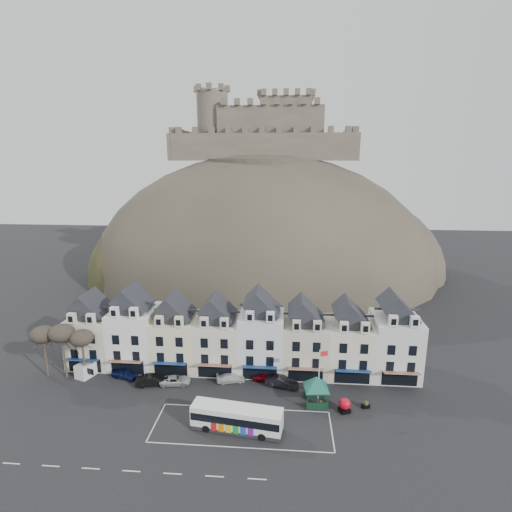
{
  "coord_description": "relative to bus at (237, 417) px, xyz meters",
  "views": [
    {
      "loc": [
        7.19,
        -41.71,
        32.38
      ],
      "look_at": [
        1.85,
        24.0,
        16.35
      ],
      "focal_mm": 28.0,
      "sensor_mm": 36.0,
      "label": 1
    }
  ],
  "objects": [
    {
      "name": "ground",
      "position": [
        -1.4,
        -0.54,
        -1.75
      ],
      "size": [
        300.0,
        300.0,
        0.0
      ],
      "primitive_type": "plane",
      "color": "black",
      "rests_on": "ground"
    },
    {
      "name": "coach_bay_markings",
      "position": [
        0.6,
        0.71,
        -1.75
      ],
      "size": [
        22.0,
        7.5,
        0.01
      ],
      "primitive_type": "cube",
      "color": "silver",
      "rests_on": "ground"
    },
    {
      "name": "townhouse_terrace",
      "position": [
        -1.26,
        15.43,
        3.55
      ],
      "size": [
        54.4,
        9.35,
        11.8
      ],
      "color": "beige",
      "rests_on": "ground"
    },
    {
      "name": "castle_hill",
      "position": [
        -0.15,
        68.41,
        -1.64
      ],
      "size": [
        100.0,
        76.0,
        68.0
      ],
      "color": "#3B362D",
      "rests_on": "ground"
    },
    {
      "name": "castle",
      "position": [
        -0.89,
        75.4,
        38.45
      ],
      "size": [
        50.2,
        22.2,
        22.0
      ],
      "color": "brown",
      "rests_on": "ground"
    },
    {
      "name": "tree_left_far",
      "position": [
        -30.4,
        9.96,
        5.15
      ],
      "size": [
        3.61,
        3.61,
        8.24
      ],
      "color": "#3D3126",
      "rests_on": "ground"
    },
    {
      "name": "tree_left_mid",
      "position": [
        -27.4,
        9.96,
        5.5
      ],
      "size": [
        3.78,
        3.78,
        8.64
      ],
      "color": "#3D3126",
      "rests_on": "ground"
    },
    {
      "name": "tree_left_near",
      "position": [
        -24.4,
        9.96,
        4.81
      ],
      "size": [
        3.43,
        3.43,
        7.84
      ],
      "color": "#3D3126",
      "rests_on": "ground"
    },
    {
      "name": "bus",
      "position": [
        0.0,
        0.0,
        0.0
      ],
      "size": [
        11.44,
        4.1,
        3.16
      ],
      "rotation": [
        0.0,
        0.0,
        -0.14
      ],
      "color": "#262628",
      "rests_on": "ground"
    },
    {
      "name": "bus_shelter",
      "position": [
        9.99,
        6.22,
        1.45
      ],
      "size": [
        6.45,
        6.45,
        4.12
      ],
      "rotation": [
        0.0,
        0.0,
        0.1
      ],
      "color": "black",
      "rests_on": "ground"
    },
    {
      "name": "red_buoy",
      "position": [
        13.66,
        4.8,
        -0.75
      ],
      "size": [
        1.67,
        1.67,
        1.94
      ],
      "rotation": [
        0.0,
        0.0,
        0.35
      ],
      "color": "black",
      "rests_on": "ground"
    },
    {
      "name": "flagpole",
      "position": [
        10.37,
        6.23,
        2.85
      ],
      "size": [
        1.13,
        0.36,
        8.05
      ],
      "rotation": [
        0.0,
        0.0,
        0.26
      ],
      "color": "silver",
      "rests_on": "ground"
    },
    {
      "name": "white_van",
      "position": [
        -24.3,
        11.46,
        -0.68
      ],
      "size": [
        3.45,
        5.05,
        2.12
      ],
      "rotation": [
        0.0,
        0.0,
        -0.34
      ],
      "color": "white",
      "rests_on": "ground"
    },
    {
      "name": "planter_west",
      "position": [
        10.6,
        5.6,
        -1.23
      ],
      "size": [
        1.19,
        0.82,
        1.08
      ],
      "rotation": [
        0.0,
        0.0,
        0.28
      ],
      "color": "black",
      "rests_on": "ground"
    },
    {
      "name": "planter_east",
      "position": [
        16.6,
        5.86,
        -1.23
      ],
      "size": [
        1.16,
        0.79,
        1.06
      ],
      "rotation": [
        0.0,
        0.0,
        0.27
      ],
      "color": "black",
      "rests_on": "ground"
    },
    {
      "name": "car_navy",
      "position": [
        -18.51,
        10.55,
        -1.04
      ],
      "size": [
        4.46,
        2.75,
        1.42
      ],
      "primitive_type": "imported",
      "rotation": [
        0.0,
        0.0,
        1.29
      ],
      "color": "#0D1744",
      "rests_on": "ground"
    },
    {
      "name": "car_black",
      "position": [
        -13.67,
        8.96,
        -0.96
      ],
      "size": [
        4.99,
        2.64,
        1.56
      ],
      "primitive_type": "imported",
      "rotation": [
        0.0,
        0.0,
        1.79
      ],
      "color": "black",
      "rests_on": "ground"
    },
    {
      "name": "car_silver",
      "position": [
        -10.4,
        9.46,
        -1.12
      ],
      "size": [
        4.71,
        2.76,
        1.25
      ],
      "primitive_type": "imported",
      "rotation": [
        0.0,
        0.0,
        1.73
      ],
      "color": "#B4B8BC",
      "rests_on": "ground"
    },
    {
      "name": "car_white",
      "position": [
        -2.3,
        10.78,
        -1.13
      ],
      "size": [
        4.52,
        2.68,
        1.23
      ],
      "primitive_type": "imported",
      "rotation": [
        0.0,
        0.0,
        1.81
      ],
      "color": "silver",
      "rests_on": "ground"
    },
    {
      "name": "car_maroon",
      "position": [
        2.86,
        11.46,
        -1.09
      ],
      "size": [
        3.96,
        1.84,
        1.31
      ],
      "primitive_type": "imported",
      "rotation": [
        0.0,
        0.0,
        1.49
      ],
      "color": "#5D050E",
      "rests_on": "ground"
    },
    {
      "name": "car_charcoal",
      "position": [
        5.29,
        10.09,
        -0.97
      ],
      "size": [
        4.95,
        2.68,
        1.55
      ],
      "primitive_type": "imported",
      "rotation": [
        0.0,
        0.0,
        1.34
      ],
      "color": "black",
      "rests_on": "ground"
    }
  ]
}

